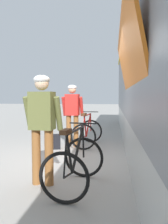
% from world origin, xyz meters
% --- Properties ---
extents(ground_plane, '(80.00, 80.00, 0.00)m').
position_xyz_m(ground_plane, '(0.00, 0.00, 0.00)').
color(ground_plane, '#A09E99').
extents(cyclist_near_in_red, '(0.63, 0.34, 1.76)m').
position_xyz_m(cyclist_near_in_red, '(-0.05, 1.33, 1.05)').
color(cyclist_near_in_red, '#935B2D').
rests_on(cyclist_near_in_red, ground).
extents(cyclist_far_in_olive, '(0.63, 0.34, 1.76)m').
position_xyz_m(cyclist_far_in_olive, '(-0.01, -1.41, 1.05)').
color(cyclist_far_in_olive, '#935B2D').
rests_on(cyclist_far_in_olive, ground).
extents(bicycle_near_red, '(0.81, 1.13, 0.99)m').
position_xyz_m(bicycle_near_red, '(0.36, 1.46, 0.40)').
color(bicycle_near_red, black).
rests_on(bicycle_near_red, ground).
extents(bicycle_far_black, '(0.83, 1.15, 0.99)m').
position_xyz_m(bicycle_far_black, '(0.53, -1.51, 0.40)').
color(bicycle_far_black, black).
rests_on(bicycle_far_black, ground).
extents(backpack_on_platform, '(0.31, 0.24, 0.40)m').
position_xyz_m(backpack_on_platform, '(-0.46, 0.98, 0.20)').
color(backpack_on_platform, black).
rests_on(backpack_on_platform, ground).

